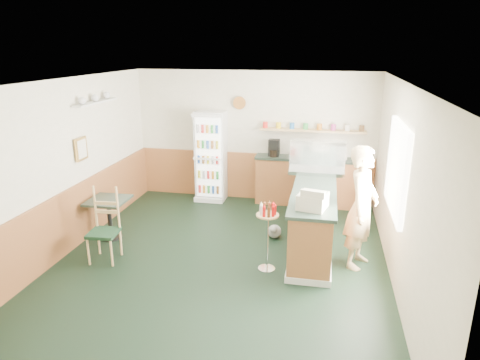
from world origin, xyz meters
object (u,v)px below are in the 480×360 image
(drinks_fridge, at_px, (211,156))
(cafe_table, at_px, (109,211))
(condiment_stand, at_px, (267,226))
(cash_register, at_px, (313,201))
(shopkeeper, at_px, (362,208))
(display_case, at_px, (317,158))
(cafe_chair, at_px, (106,222))

(drinks_fridge, distance_m, cafe_table, 2.59)
(condiment_stand, xyz_separation_m, cafe_table, (-2.78, 0.54, -0.20))
(cash_register, relative_size, shopkeeper, 0.21)
(condiment_stand, bearing_deg, shopkeeper, 17.82)
(display_case, height_order, shopkeeper, shopkeeper)
(shopkeeper, xyz_separation_m, cafe_chair, (-3.80, -0.54, -0.33))
(shopkeeper, height_order, condiment_stand, shopkeeper)
(drinks_fridge, bearing_deg, cafe_chair, -106.62)
(display_case, distance_m, cash_register, 1.79)
(drinks_fridge, height_order, shopkeeper, drinks_fridge)
(display_case, bearing_deg, shopkeeper, -63.07)
(drinks_fridge, relative_size, cafe_table, 2.69)
(condiment_stand, bearing_deg, cafe_table, 169.07)
(drinks_fridge, xyz_separation_m, cafe_table, (-1.17, -2.26, -0.45))
(cash_register, distance_m, shopkeeper, 0.83)
(shopkeeper, bearing_deg, cafe_table, 108.62)
(display_case, distance_m, cafe_chair, 3.71)
(cash_register, xyz_separation_m, cafe_table, (-3.40, 0.51, -0.62))
(display_case, xyz_separation_m, cafe_table, (-3.40, -1.27, -0.79))
(cafe_table, bearing_deg, cafe_chair, -65.30)
(drinks_fridge, distance_m, condiment_stand, 3.24)
(display_case, height_order, cash_register, display_case)
(cash_register, bearing_deg, cafe_table, -174.87)
(drinks_fridge, bearing_deg, cafe_table, -117.41)
(drinks_fridge, distance_m, cash_register, 3.56)
(cafe_table, bearing_deg, condiment_stand, -10.93)
(drinks_fridge, distance_m, shopkeeper, 3.77)
(cash_register, bearing_deg, display_case, 103.71)
(shopkeeper, relative_size, cafe_chair, 1.62)
(display_case, xyz_separation_m, cash_register, (0.00, -1.78, -0.17))
(display_case, bearing_deg, drinks_fridge, 155.84)
(cafe_chair, bearing_deg, display_case, 26.86)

